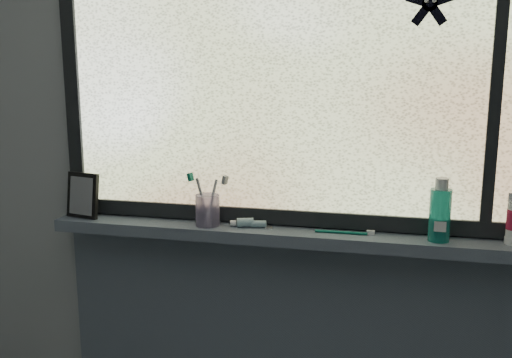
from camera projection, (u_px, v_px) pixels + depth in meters
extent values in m
cube|color=#9EA3A8|center=(294.00, 156.00, 1.87)|extent=(3.00, 0.01, 2.50)
cube|color=slate|center=(289.00, 236.00, 1.85)|extent=(1.62, 0.14, 0.04)
cube|color=silver|center=(294.00, 70.00, 1.80)|extent=(1.50, 0.01, 1.00)
cube|color=black|center=(292.00, 217.00, 1.89)|extent=(1.60, 0.03, 0.05)
cube|color=black|center=(72.00, 69.00, 1.97)|extent=(0.05, 0.03, 1.10)
cube|color=black|center=(497.00, 70.00, 1.66)|extent=(0.03, 0.03, 1.00)
cube|color=black|center=(83.00, 195.00, 1.99)|extent=(0.14, 0.09, 0.16)
cylinder|color=#AD9DD0|center=(208.00, 210.00, 1.89)|extent=(0.10, 0.10, 0.10)
cylinder|color=teal|center=(440.00, 210.00, 1.71)|extent=(0.08, 0.08, 0.16)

